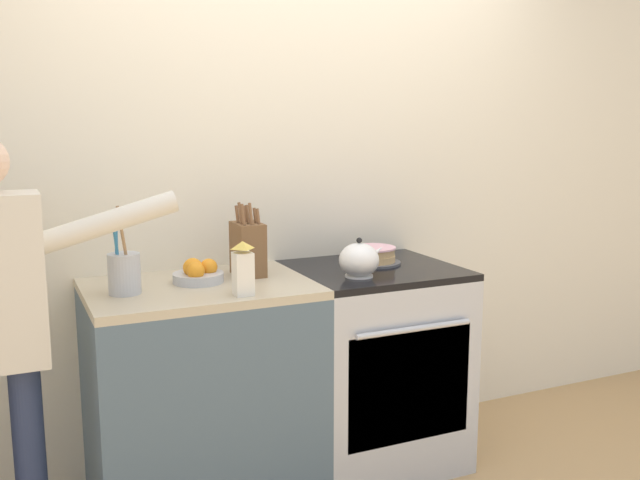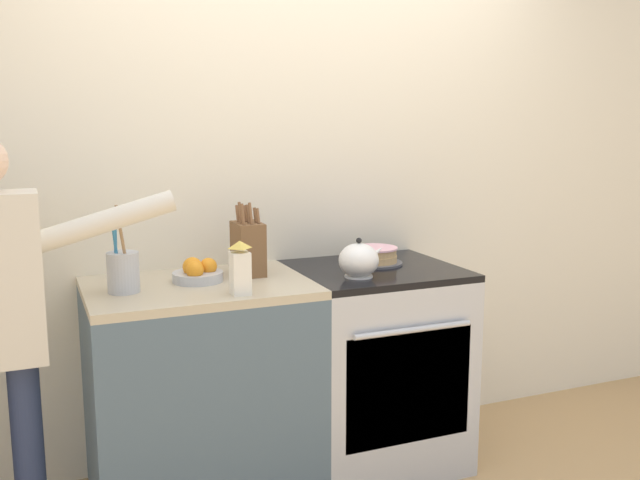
# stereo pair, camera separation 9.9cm
# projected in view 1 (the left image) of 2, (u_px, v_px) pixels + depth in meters

# --- Properties ---
(wall_back) EXTENTS (8.00, 0.04, 2.60)m
(wall_back) POSITION_uv_depth(u_px,v_px,m) (298.00, 179.00, 3.36)
(wall_back) COLOR silver
(wall_back) RESTS_ON ground_plane
(counter_cabinet) EXTENTS (0.90, 0.65, 0.92)m
(counter_cabinet) POSITION_uv_depth(u_px,v_px,m) (202.00, 392.00, 2.96)
(counter_cabinet) COLOR #4C6070
(counter_cabinet) RESTS_ON ground_plane
(stove_range) EXTENTS (0.72, 0.68, 0.92)m
(stove_range) POSITION_uv_depth(u_px,v_px,m) (373.00, 365.00, 3.29)
(stove_range) COLOR #B7BABF
(stove_range) RESTS_ON ground_plane
(layer_cake) EXTENTS (0.26, 0.26, 0.08)m
(layer_cake) POSITION_uv_depth(u_px,v_px,m) (373.00, 256.00, 3.28)
(layer_cake) COLOR #4C4C51
(layer_cake) RESTS_ON stove_range
(tea_kettle) EXTENTS (0.21, 0.17, 0.17)m
(tea_kettle) POSITION_uv_depth(u_px,v_px,m) (359.00, 260.00, 3.01)
(tea_kettle) COLOR white
(tea_kettle) RESTS_ON stove_range
(knife_block) EXTENTS (0.11, 0.17, 0.32)m
(knife_block) POSITION_uv_depth(u_px,v_px,m) (248.00, 248.00, 3.03)
(knife_block) COLOR brown
(knife_block) RESTS_ON counter_cabinet
(utensil_crock) EXTENTS (0.12, 0.12, 0.34)m
(utensil_crock) POSITION_uv_depth(u_px,v_px,m) (124.00, 273.00, 2.72)
(utensil_crock) COLOR #B7BABF
(utensil_crock) RESTS_ON counter_cabinet
(fruit_bowl) EXTENTS (0.21, 0.21, 0.10)m
(fruit_bowl) POSITION_uv_depth(u_px,v_px,m) (198.00, 274.00, 2.91)
(fruit_bowl) COLOR #B7BABF
(fruit_bowl) RESTS_ON counter_cabinet
(milk_carton) EXTENTS (0.07, 0.07, 0.21)m
(milk_carton) POSITION_uv_depth(u_px,v_px,m) (243.00, 270.00, 2.69)
(milk_carton) COLOR white
(milk_carton) RESTS_ON counter_cabinet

